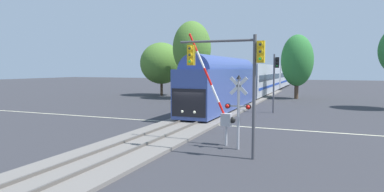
% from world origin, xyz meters
% --- Properties ---
extents(ground_plane, '(220.00, 220.00, 0.00)m').
position_xyz_m(ground_plane, '(0.00, 0.00, 0.00)').
color(ground_plane, '#333338').
extents(road_centre_stripe, '(44.00, 0.20, 0.01)m').
position_xyz_m(road_centre_stripe, '(0.00, 0.00, 0.00)').
color(road_centre_stripe, beige).
rests_on(road_centre_stripe, ground).
extents(railway_track, '(4.40, 80.00, 0.32)m').
position_xyz_m(railway_track, '(0.00, 0.00, 0.10)').
color(railway_track, slate).
rests_on(railway_track, ground).
extents(commuter_train, '(3.04, 67.70, 5.16)m').
position_xyz_m(commuter_train, '(0.00, 30.89, 2.73)').
color(commuter_train, '#384C93').
rests_on(commuter_train, railway_track).
extents(crossing_gate_near, '(2.78, 0.40, 6.27)m').
position_xyz_m(crossing_gate_near, '(4.26, -6.16, 2.02)').
color(crossing_gate_near, '#B7B7BC').
rests_on(crossing_gate_near, ground).
extents(crossing_signal_mast, '(1.36, 0.44, 3.95)m').
position_xyz_m(crossing_signal_mast, '(5.33, -6.83, 2.41)').
color(crossing_signal_mast, '#B2B2B7').
rests_on(crossing_signal_mast, ground).
extents(traffic_signal_far_side, '(0.53, 0.38, 5.65)m').
position_xyz_m(traffic_signal_far_side, '(5.16, 8.45, 3.79)').
color(traffic_signal_far_side, '#4C4C51').
rests_on(traffic_signal_far_side, ground).
extents(traffic_signal_near_right, '(4.17, 0.38, 5.84)m').
position_xyz_m(traffic_signal_near_right, '(5.43, -8.41, 4.39)').
color(traffic_signal_near_right, '#4C4C51').
rests_on(traffic_signal_near_right, ground).
extents(oak_behind_train, '(5.33, 5.33, 10.85)m').
position_xyz_m(oak_behind_train, '(-7.69, 19.04, 7.06)').
color(oak_behind_train, '#4C3828').
rests_on(oak_behind_train, ground).
extents(elm_centre_background, '(4.45, 4.45, 9.05)m').
position_xyz_m(elm_centre_background, '(5.93, 24.92, 5.41)').
color(elm_centre_background, '#4C3828').
rests_on(elm_centre_background, ground).
extents(pine_left_background, '(6.70, 6.70, 8.39)m').
position_xyz_m(pine_left_background, '(-14.46, 22.91, 5.12)').
color(pine_left_background, '#4C3828').
rests_on(pine_left_background, ground).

